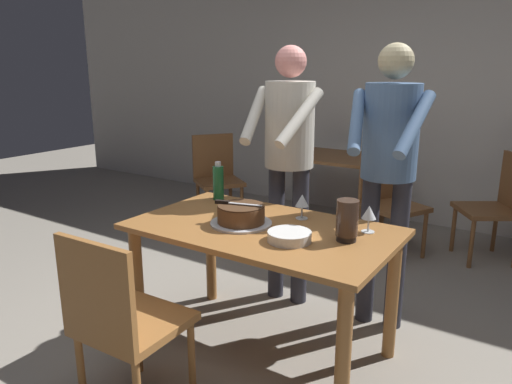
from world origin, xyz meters
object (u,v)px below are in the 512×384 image
object	(u,v)px
main_dining_table	(262,248)
wine_glass_near	(369,213)
chair_near_side	(121,318)
background_chair_2	(217,175)
hurricane_lamp	(347,220)
person_cutting_cake	(289,148)
wine_glass_far	(302,201)
water_bottle	(218,182)
background_chair_1	(497,203)
person_standing_beside	(389,157)
cake_on_platter	(241,215)
background_table	(333,172)
background_chair_3	(389,198)
cake_knife	(229,203)
plate_stack	(289,236)

from	to	relation	value
main_dining_table	wine_glass_near	world-z (taller)	wine_glass_near
chair_near_side	background_chair_2	bearing A→B (deg)	119.34
main_dining_table	background_chair_2	xyz separation A→B (m)	(-1.69, 1.78, -0.14)
hurricane_lamp	person_cutting_cake	world-z (taller)	person_cutting_cake
main_dining_table	wine_glass_far	size ratio (longest dim) A/B	9.86
water_bottle	person_cutting_cake	size ratio (longest dim) A/B	0.15
hurricane_lamp	background_chair_1	world-z (taller)	hurricane_lamp
person_standing_beside	chair_near_side	size ratio (longest dim) A/B	1.91
main_dining_table	background_chair_1	bearing A→B (deg)	67.54
person_cutting_cake	background_chair_2	xyz separation A→B (m)	(-1.50, 1.16, -0.58)
main_dining_table	cake_on_platter	bearing A→B (deg)	-165.53
water_bottle	main_dining_table	bearing A→B (deg)	-29.75
main_dining_table	wine_glass_far	world-z (taller)	wine_glass_far
background_table	background_chair_1	xyz separation A→B (m)	(1.49, -0.03, -0.09)
wine_glass_near	background_chair_2	world-z (taller)	background_chair_2
person_cutting_cake	background_table	distance (m)	1.72
person_standing_beside	chair_near_side	xyz separation A→B (m)	(-0.71, -1.44, -0.58)
background_chair_1	background_chair_3	xyz separation A→B (m)	(-0.80, -0.33, 0.00)
cake_on_platter	cake_knife	xyz separation A→B (m)	(-0.07, -0.02, 0.06)
person_standing_beside	chair_near_side	world-z (taller)	person_standing_beside
background_table	chair_near_side	bearing A→B (deg)	-83.62
background_table	main_dining_table	bearing A→B (deg)	-75.26
wine_glass_far	background_chair_1	xyz separation A→B (m)	(0.79, 1.96, -0.36)
water_bottle	hurricane_lamp	distance (m)	1.03
water_bottle	background_table	world-z (taller)	water_bottle
hurricane_lamp	background_chair_3	distance (m)	1.89
person_cutting_cake	main_dining_table	bearing A→B (deg)	-72.76
person_cutting_cake	wine_glass_near	bearing A→B (deg)	-29.30
wine_glass_near	background_chair_3	xyz separation A→B (m)	(-0.41, 1.64, -0.36)
background_chair_1	chair_near_side	bearing A→B (deg)	-111.18
cake_knife	main_dining_table	bearing A→B (deg)	14.61
person_cutting_cake	chair_near_side	size ratio (longest dim) A/B	1.91
wine_glass_far	person_cutting_cake	size ratio (longest dim) A/B	0.08
plate_stack	hurricane_lamp	distance (m)	0.30
cake_on_platter	plate_stack	distance (m)	0.36
person_cutting_cake	background_table	xyz separation A→B (m)	(-0.39, 1.60, -0.50)
person_cutting_cake	wine_glass_far	bearing A→B (deg)	-51.28
person_standing_beside	person_cutting_cake	bearing A→B (deg)	-177.37
wine_glass_near	background_table	world-z (taller)	wine_glass_near
person_standing_beside	hurricane_lamp	bearing A→B (deg)	-89.36
wine_glass_far	background_chair_2	bearing A→B (deg)	139.56
cake_on_platter	water_bottle	world-z (taller)	water_bottle
cake_knife	chair_near_side	bearing A→B (deg)	-94.72
wine_glass_near	background_chair_2	xyz separation A→B (m)	(-2.21, 1.55, -0.36)
cake_knife	background_table	xyz separation A→B (m)	(-0.40, 2.28, -0.29)
background_table	background_chair_3	world-z (taller)	background_chair_3
cake_on_platter	plate_stack	xyz separation A→B (m)	(0.35, -0.09, -0.03)
wine_glass_near	cake_knife	bearing A→B (deg)	-158.46
main_dining_table	background_chair_1	xyz separation A→B (m)	(0.91, 2.20, -0.14)
cake_knife	person_standing_beside	world-z (taller)	person_standing_beside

